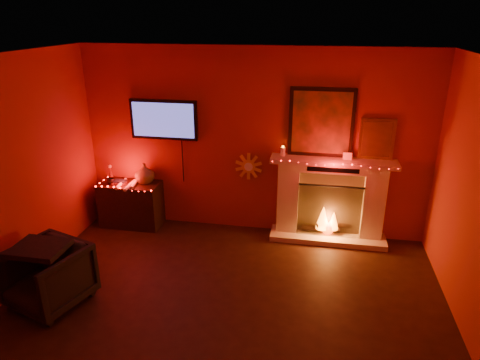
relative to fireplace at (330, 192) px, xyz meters
The scene contains 6 objects.
room 2.72m from the fireplace, 115.53° to the right, with size 5.00×5.00×5.00m.
fireplace is the anchor object (origin of this frame).
tv 2.61m from the fireplace, behind, with size 1.00×0.07×1.24m.
sunburst_clock 1.23m from the fireplace, behind, with size 0.40×0.03×0.40m.
console_table 2.99m from the fireplace, behind, with size 0.91×0.54×1.00m.
armchair 3.77m from the fireplace, 145.40° to the right, with size 0.76×0.78×0.71m, color black.
Camera 1 is at (0.89, -3.34, 3.10)m, focal length 32.00 mm.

